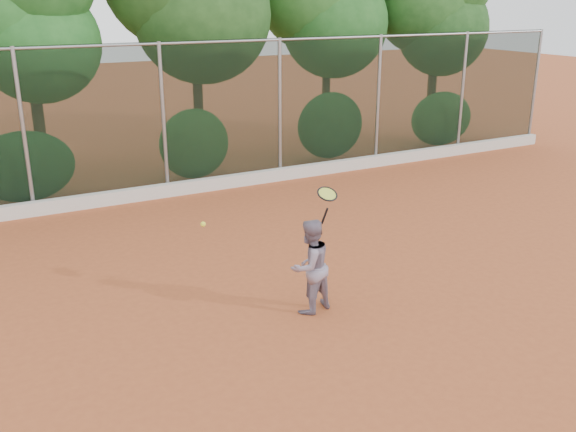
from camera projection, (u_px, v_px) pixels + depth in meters
name	position (u px, v px, depth m)	size (l,w,h in m)	color
ground	(320.00, 316.00, 9.37)	(80.00, 80.00, 0.00)	#A54D27
concrete_curb	(170.00, 190.00, 15.00)	(24.00, 0.20, 0.30)	beige
tennis_player	(310.00, 266.00, 9.32)	(0.69, 0.54, 1.42)	slate
chainlink_fence	(163.00, 116.00, 14.60)	(24.09, 0.09, 3.50)	black
tennis_racket	(327.00, 197.00, 9.07)	(0.30, 0.29, 0.57)	black
tennis_ball_in_flight	(203.00, 224.00, 8.72)	(0.07, 0.07, 0.07)	#F1F136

